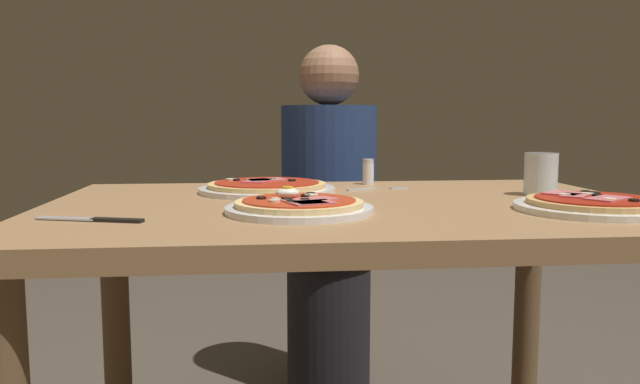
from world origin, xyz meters
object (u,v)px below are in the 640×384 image
at_px(water_glass_near, 541,177).
at_px(diner_person, 329,229).
at_px(pizza_foreground, 299,206).
at_px(pizza_across_left, 267,187).
at_px(salt_shaker, 368,172).
at_px(pizza_across_right, 595,205).
at_px(fork, 373,189).
at_px(knife, 97,219).
at_px(dining_table, 349,258).

height_order(water_glass_near, diner_person, diner_person).
xyz_separation_m(pizza_foreground, diner_person, (0.17, 0.95, -0.22)).
xyz_separation_m(pizza_across_left, diner_person, (0.22, 0.62, -0.22)).
distance_m(salt_shaker, diner_person, 0.53).
bearing_deg(pizza_across_right, fork, 132.70).
distance_m(pizza_across_left, knife, 0.49).
distance_m(fork, knife, 0.69).
height_order(pizza_foreground, salt_shaker, salt_shaker).
height_order(dining_table, knife, knife).
distance_m(knife, salt_shaker, 0.78).
distance_m(dining_table, fork, 0.26).
xyz_separation_m(dining_table, pizza_across_left, (-0.17, 0.19, 0.13)).
relative_size(fork, salt_shaker, 2.34).
bearing_deg(pizza_across_right, diner_person, 111.41).
bearing_deg(water_glass_near, dining_table, -171.34).
relative_size(dining_table, pizza_across_right, 4.18).
xyz_separation_m(dining_table, pizza_across_right, (0.44, -0.17, 0.13)).
distance_m(fork, diner_person, 0.64).
distance_m(pizza_across_right, salt_shaker, 0.61).
relative_size(water_glass_near, diner_person, 0.08).
relative_size(pizza_foreground, fork, 1.75).
relative_size(knife, salt_shaker, 2.86).
xyz_separation_m(pizza_across_left, pizza_across_right, (0.61, -0.36, -0.00)).
relative_size(pizza_across_right, salt_shaker, 4.43).
bearing_deg(knife, water_glass_near, 16.12).
relative_size(dining_table, salt_shaker, 18.51).
height_order(pizza_across_left, fork, pizza_across_left).
height_order(pizza_across_left, pizza_across_right, same).
height_order(dining_table, pizza_across_right, pizza_across_right).
bearing_deg(diner_person, salt_shaker, 95.63).
distance_m(pizza_foreground, diner_person, 0.99).
height_order(pizza_across_left, water_glass_near, water_glass_near).
distance_m(dining_table, pizza_across_left, 0.29).
xyz_separation_m(pizza_foreground, pizza_across_right, (0.56, -0.03, -0.00)).
height_order(water_glass_near, fork, water_glass_near).
xyz_separation_m(salt_shaker, diner_person, (-0.05, 0.48, -0.24)).
bearing_deg(knife, pizza_foreground, 9.59).
bearing_deg(dining_table, pizza_foreground, -130.12).
bearing_deg(water_glass_near, pizza_across_left, 168.40).
relative_size(dining_table, water_glass_near, 12.92).
xyz_separation_m(knife, diner_person, (0.52, 1.01, -0.21)).
bearing_deg(salt_shaker, pizza_across_left, -151.13).
height_order(pizza_foreground, knife, pizza_foreground).
relative_size(water_glass_near, fork, 0.61).
bearing_deg(salt_shaker, pizza_foreground, -114.37).
bearing_deg(pizza_across_left, salt_shaker, 28.87).
relative_size(pizza_across_right, diner_person, 0.25).
distance_m(pizza_across_right, fork, 0.52).
bearing_deg(pizza_foreground, pizza_across_right, -3.32).
distance_m(pizza_across_left, diner_person, 0.70).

